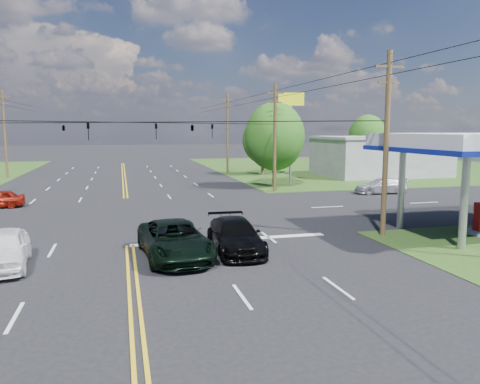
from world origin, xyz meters
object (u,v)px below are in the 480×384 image
object	(u,v)px
pickup_white	(3,249)
tree_right_a	(275,136)
pole_left_far	(5,133)
pole_right_far	(227,132)
pole_se	(386,142)
retail_ne	(379,157)
suv_black	(235,236)
pickup_dkgreen	(175,240)
tree_far_r	(368,136)
pole_ne	(275,137)
tree_right_b	(263,140)

from	to	relation	value
pickup_white	tree_right_a	bearing A→B (deg)	43.99
pole_left_far	pole_right_far	bearing A→B (deg)	0.00
pole_left_far	tree_right_a	distance (m)	31.39
pole_se	pole_left_far	xyz separation A→B (m)	(-26.00, 37.00, 0.25)
retail_ne	suv_black	world-z (taller)	retail_ne
pole_se	tree_right_a	world-z (taller)	pole_se
tree_right_a	pickup_dkgreen	bearing A→B (deg)	-118.18
retail_ne	tree_far_r	distance (m)	11.02
pole_ne	pickup_dkgreen	bearing A→B (deg)	-119.54
pole_ne	tree_right_b	size ratio (longest dim) A/B	1.34
retail_ne	pickup_white	world-z (taller)	retail_ne
retail_ne	pole_right_far	bearing A→B (deg)	154.80
pole_se	pole_right_far	distance (m)	37.00
pole_se	pole_left_far	size ratio (longest dim) A/B	0.95
tree_far_r	pickup_white	size ratio (longest dim) A/B	1.65
pickup_dkgreen	suv_black	distance (m)	2.84
retail_ne	suv_black	xyz separation A→B (m)	(-25.31, -30.22, -1.46)
retail_ne	tree_right_a	xyz separation A→B (m)	(-16.00, -8.00, 2.67)
tree_far_r	pickup_white	distance (m)	56.30
retail_ne	tree_right_a	distance (m)	18.09
pole_left_far	tree_far_r	xyz separation A→B (m)	(47.00, 2.00, -0.62)
tree_right_a	retail_ne	bearing A→B (deg)	26.57
pole_right_far	pickup_white	size ratio (longest dim) A/B	2.16
retail_ne	pole_ne	xyz separation A→B (m)	(-17.00, -11.00, 2.72)
pickup_dkgreen	pickup_white	world-z (taller)	pickup_dkgreen
pole_ne	pole_se	bearing A→B (deg)	-90.00
pickup_white	pole_ne	bearing A→B (deg)	41.45
pole_ne	tree_right_a	xyz separation A→B (m)	(1.00, 3.00, -0.05)
pole_ne	tree_far_r	size ratio (longest dim) A/B	1.25
tree_far_r	suv_black	xyz separation A→B (m)	(-29.31, -40.22, -3.80)
pole_right_far	pickup_white	distance (m)	42.67
pole_right_far	tree_right_b	bearing A→B (deg)	-48.81
retail_ne	pole_right_far	xyz separation A→B (m)	(-17.00, 8.00, 2.97)
pickup_white	pole_right_far	bearing A→B (deg)	59.15
suv_black	pickup_white	distance (m)	9.68
pole_ne	suv_black	xyz separation A→B (m)	(-8.31, -19.22, -4.17)
pole_ne	tree_right_a	size ratio (longest dim) A/B	1.16
retail_ne	suv_black	size ratio (longest dim) A/B	2.74
retail_ne	tree_far_r	xyz separation A→B (m)	(4.00, 10.00, 2.34)
pole_ne	pole_right_far	distance (m)	19.00
pickup_dkgreen	suv_black	bearing A→B (deg)	3.65
retail_ne	tree_right_b	distance (m)	14.22
tree_right_a	suv_black	distance (m)	24.44
tree_far_r	pickup_dkgreen	distance (m)	51.93
pole_ne	pickup_white	xyz separation A→B (m)	(-17.99, -19.44, -4.13)
pole_right_far	tree_right_b	world-z (taller)	pole_right_far
pole_se	tree_right_b	size ratio (longest dim) A/B	1.34
suv_black	tree_right_b	bearing A→B (deg)	72.57
pole_right_far	pickup_dkgreen	size ratio (longest dim) A/B	1.74
pole_right_far	tree_right_a	world-z (taller)	pole_right_far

